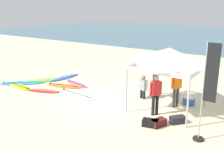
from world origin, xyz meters
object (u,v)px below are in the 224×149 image
(surfboard_cyan, at_px, (22,83))
(banner_flag, at_px, (206,97))
(surfboard_red, at_px, (44,91))
(surfboard_orange, at_px, (64,86))
(surfboard_yellow, at_px, (20,87))
(gear_bag_by_pole, at_px, (150,123))
(canopy_tent, at_px, (170,56))
(person_blue, at_px, (156,78))
(person_red, at_px, (156,93))
(surfboard_white, at_px, (77,94))
(surfboard_blue, at_px, (65,77))
(gear_bag_near_tent, at_px, (178,120))
(cooler_box, at_px, (189,101))
(person_grey, at_px, (143,86))
(person_orange, at_px, (176,86))
(gear_bag_on_sand, at_px, (159,123))
(surfboard_pink, at_px, (76,84))
(surfboard_lime, at_px, (42,80))

(surfboard_cyan, distance_m, banner_flag, 10.74)
(surfboard_red, distance_m, surfboard_orange, 1.28)
(surfboard_orange, bearing_deg, banner_flag, -11.95)
(surfboard_yellow, distance_m, gear_bag_by_pole, 8.21)
(canopy_tent, bearing_deg, banner_flag, -43.53)
(surfboard_orange, bearing_deg, canopy_tent, 2.11)
(person_blue, xyz_separation_m, person_red, (0.90, -1.98, 0.00))
(surfboard_yellow, bearing_deg, surfboard_white, 13.59)
(canopy_tent, bearing_deg, surfboard_blue, 171.71)
(surfboard_white, relative_size, surfboard_yellow, 1.20)
(gear_bag_near_tent, relative_size, cooler_box, 1.20)
(surfboard_red, relative_size, banner_flag, 0.57)
(surfboard_white, relative_size, person_grey, 2.11)
(gear_bag_by_pole, bearing_deg, gear_bag_near_tent, 48.06)
(cooler_box, bearing_deg, canopy_tent, -123.74)
(person_orange, bearing_deg, gear_bag_on_sand, -85.64)
(person_red, relative_size, person_grey, 1.43)
(gear_bag_by_pole, bearing_deg, person_grey, 122.86)
(person_orange, bearing_deg, surfboard_blue, 175.44)
(person_red, xyz_separation_m, person_grey, (-1.32, 1.45, -0.33))
(surfboard_red, distance_m, surfboard_pink, 2.02)
(person_grey, bearing_deg, cooler_box, 11.91)
(surfboard_blue, xyz_separation_m, gear_bag_near_tent, (8.22, -2.17, 0.10))
(canopy_tent, xyz_separation_m, surfboard_blue, (-7.30, 1.06, -2.35))
(canopy_tent, xyz_separation_m, person_grey, (-1.48, 0.56, -1.73))
(gear_bag_by_pole, bearing_deg, surfboard_pink, 157.83)
(surfboard_yellow, bearing_deg, surfboard_red, 8.06)
(banner_flag, relative_size, gear_bag_near_tent, 5.67)
(surfboard_red, xyz_separation_m, surfboard_orange, (0.25, 1.25, -0.00))
(canopy_tent, height_order, banner_flag, banner_flag)
(surfboard_red, height_order, person_orange, person_orange)
(canopy_tent, distance_m, gear_bag_near_tent, 2.67)
(person_red, xyz_separation_m, gear_bag_near_tent, (1.08, -0.22, -0.85))
(gear_bag_by_pole, bearing_deg, surfboard_cyan, 175.07)
(gear_bag_by_pole, bearing_deg, person_red, 106.25)
(surfboard_blue, bearing_deg, banner_flag, -17.89)
(surfboard_blue, distance_m, gear_bag_on_sand, 8.21)
(canopy_tent, xyz_separation_m, surfboard_cyan, (-8.55, -1.21, -2.35))
(surfboard_cyan, bearing_deg, gear_bag_near_tent, 0.63)
(banner_flag, xyz_separation_m, cooler_box, (-1.38, 2.97, -1.38))
(gear_bag_by_pole, distance_m, cooler_box, 3.02)
(person_grey, height_order, gear_bag_by_pole, person_grey)
(canopy_tent, relative_size, surfboard_red, 1.42)
(banner_flag, height_order, gear_bag_on_sand, banner_flag)
(surfboard_white, relative_size, surfboard_red, 1.31)
(person_red, bearing_deg, surfboard_lime, 174.97)
(person_red, distance_m, gear_bag_on_sand, 1.34)
(person_blue, height_order, gear_bag_on_sand, person_blue)
(surfboard_blue, distance_m, surfboard_orange, 1.75)
(surfboard_red, distance_m, cooler_box, 7.48)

